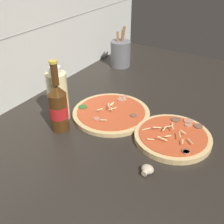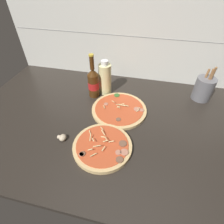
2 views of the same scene
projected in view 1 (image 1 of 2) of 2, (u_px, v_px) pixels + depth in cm
name	position (u px, v px, depth cm)	size (l,w,h in cm)	color
counter_slab	(133.00, 123.00, 105.80)	(160.00, 90.00, 2.50)	#28231E
tile_backsplash	(35.00, 29.00, 111.08)	(160.00, 1.13, 60.00)	silver
pizza_near	(173.00, 137.00, 94.39)	(25.86, 25.86, 4.46)	tan
pizza_far	(111.00, 113.00, 107.71)	(29.58, 29.58, 4.35)	tan
beer_bottle	(58.00, 107.00, 95.55)	(6.36, 6.36, 25.70)	#47280F
oil_bottle	(58.00, 95.00, 101.61)	(7.35, 7.35, 20.60)	beige
mushroom_left	(147.00, 170.00, 80.62)	(3.94, 3.76, 2.63)	beige
utensil_crock	(121.00, 53.00, 146.44)	(10.36, 10.36, 20.86)	slate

